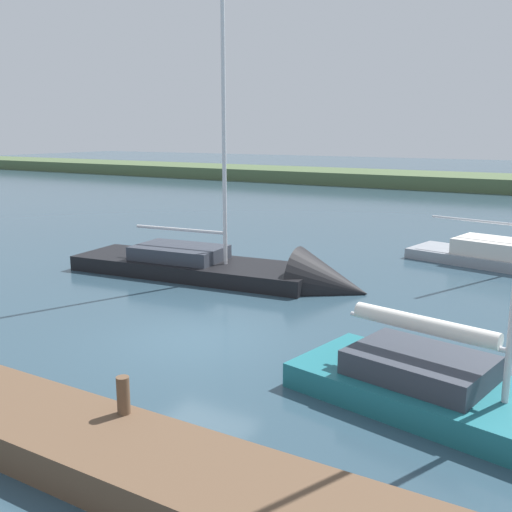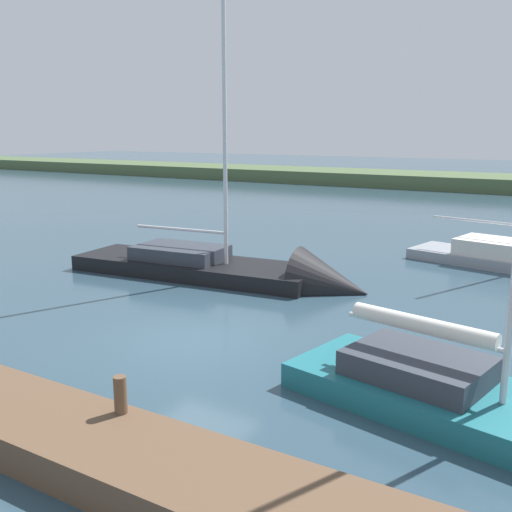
# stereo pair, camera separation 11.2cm
# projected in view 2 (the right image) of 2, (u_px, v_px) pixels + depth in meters

# --- Properties ---
(ground_plane) EXTENTS (200.00, 200.00, 0.00)m
(ground_plane) POSITION_uv_depth(u_px,v_px,m) (196.00, 340.00, 14.48)
(ground_plane) COLOR #2D4756
(far_shoreline) EXTENTS (180.00, 8.00, 2.40)m
(far_shoreline) POSITION_uv_depth(u_px,v_px,m) (494.00, 190.00, 51.10)
(far_shoreline) COLOR #4C603D
(far_shoreline) RESTS_ON ground_plane
(dock_pier) EXTENTS (19.49, 1.82, 0.58)m
(dock_pier) POSITION_uv_depth(u_px,v_px,m) (11.00, 416.00, 10.00)
(dock_pier) COLOR brown
(dock_pier) RESTS_ON ground_plane
(mooring_post_near) EXTENTS (0.21, 0.21, 0.63)m
(mooring_post_near) POSITION_uv_depth(u_px,v_px,m) (120.00, 395.00, 9.43)
(mooring_post_near) COLOR brown
(mooring_post_near) RESTS_ON dock_pier
(sailboat_inner_slip) EXTENTS (11.03, 3.66, 13.19)m
(sailboat_inner_slip) POSITION_uv_depth(u_px,v_px,m) (243.00, 277.00, 20.15)
(sailboat_inner_slip) COLOR black
(sailboat_inner_slip) RESTS_ON ground_plane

